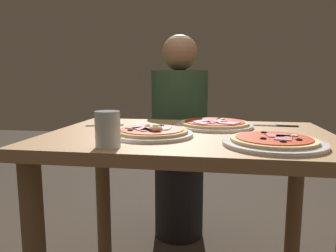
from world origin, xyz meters
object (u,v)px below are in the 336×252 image
pizza_foreground (152,132)px  knife (277,125)px  water_glass_near (108,132)px  fork (102,125)px  dining_table (189,168)px  pizza_across_right (214,124)px  pizza_across_left (273,142)px  diner_person (179,143)px

pizza_foreground → knife: pizza_foreground is taller
water_glass_near → knife: size_ratio=0.54×
fork → knife: size_ratio=0.78×
dining_table → water_glass_near: bearing=-126.5°
pizza_across_right → knife: 0.27m
dining_table → pizza_foreground: pizza_foreground is taller
pizza_across_left → water_glass_near: water_glass_near is taller
knife → pizza_across_right: bearing=-165.6°
knife → diner_person: (-0.47, 0.42, -0.18)m
pizza_across_right → pizza_foreground: bearing=-131.6°
knife → diner_person: 0.65m
pizza_across_right → fork: (-0.48, -0.04, -0.01)m
dining_table → water_glass_near: water_glass_near is taller
pizza_across_left → pizza_across_right: (-0.18, 0.34, 0.00)m
dining_table → fork: fork is taller
water_glass_near → diner_person: 0.96m
pizza_across_left → fork: 0.72m
pizza_across_right → water_glass_near: water_glass_near is taller
pizza_foreground → pizza_across_right: size_ratio=0.91×
knife → pizza_across_left: bearing=-101.6°
dining_table → pizza_across_right: 0.23m
dining_table → pizza_across_right: size_ratio=3.30×
pizza_across_right → pizza_across_left: bearing=-61.9°
water_glass_near → pizza_foreground: bearing=66.0°
pizza_foreground → fork: pizza_foreground is taller
water_glass_near → knife: bearing=41.9°
pizza_foreground → pizza_across_right: 0.32m
pizza_across_left → pizza_across_right: same height
pizza_across_left → pizza_foreground: bearing=166.1°
pizza_across_right → diner_person: diner_person is taller
pizza_across_left → knife: size_ratio=1.56×
pizza_across_left → knife: 0.41m
fork → pizza_foreground: bearing=-37.3°
pizza_foreground → fork: bearing=142.7°
pizza_across_left → diner_person: size_ratio=0.26×
pizza_across_right → knife: bearing=14.4°
pizza_foreground → fork: size_ratio=1.89×
pizza_across_left → knife: pizza_across_left is taller
fork → knife: 0.75m
dining_table → fork: (-0.39, 0.11, 0.14)m
diner_person → water_glass_near: bearing=84.0°
water_glass_near → diner_person: diner_person is taller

